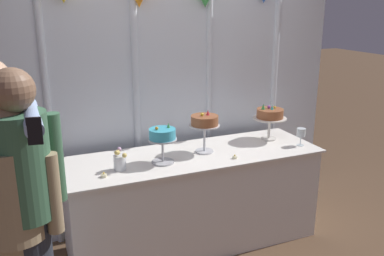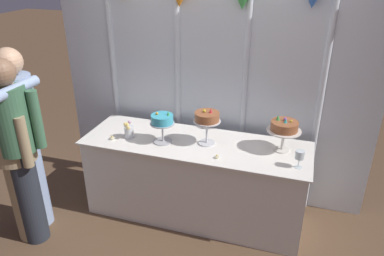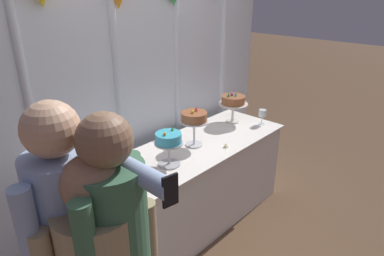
{
  "view_description": "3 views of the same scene",
  "coord_description": "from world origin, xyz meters",
  "px_view_note": "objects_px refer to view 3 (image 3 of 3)",
  "views": [
    {
      "loc": [
        -1.25,
        -2.8,
        1.97
      ],
      "look_at": [
        -0.04,
        0.04,
        1.04
      ],
      "focal_mm": 39.14,
      "sensor_mm": 36.0,
      "label": 1
    },
    {
      "loc": [
        0.89,
        -2.77,
        2.38
      ],
      "look_at": [
        -0.02,
        0.06,
        0.96
      ],
      "focal_mm": 34.54,
      "sensor_mm": 36.0,
      "label": 2
    },
    {
      "loc": [
        -1.89,
        -1.69,
        2.11
      ],
      "look_at": [
        0.01,
        0.06,
        1.01
      ],
      "focal_mm": 31.89,
      "sensor_mm": 36.0,
      "label": 3
    }
  ],
  "objects_px": {
    "wine_glass": "(262,114)",
    "tealight_far_left": "(129,193)",
    "cake_display_leftmost": "(169,141)",
    "tealight_near_left": "(226,146)",
    "cake_display_center": "(194,119)",
    "cake_display_rightmost": "(233,101)",
    "cake_table": "(188,189)",
    "flower_vase": "(136,174)",
    "guest_girl_blue_dress": "(74,256)"
  },
  "relations": [
    {
      "from": "wine_glass",
      "to": "tealight_far_left",
      "type": "relative_size",
      "value": 3.42
    },
    {
      "from": "cake_display_leftmost",
      "to": "tealight_near_left",
      "type": "height_order",
      "value": "cake_display_leftmost"
    },
    {
      "from": "cake_display_center",
      "to": "tealight_near_left",
      "type": "height_order",
      "value": "cake_display_center"
    },
    {
      "from": "cake_display_rightmost",
      "to": "tealight_near_left",
      "type": "bearing_deg",
      "value": -148.91
    },
    {
      "from": "cake_table",
      "to": "cake_display_center",
      "type": "bearing_deg",
      "value": 8.93
    },
    {
      "from": "cake_display_leftmost",
      "to": "cake_table",
      "type": "bearing_deg",
      "value": 15.1
    },
    {
      "from": "cake_display_leftmost",
      "to": "flower_vase",
      "type": "xyz_separation_m",
      "value": [
        -0.33,
        -0.01,
        -0.14
      ]
    },
    {
      "from": "cake_display_leftmost",
      "to": "cake_display_center",
      "type": "distance_m",
      "value": 0.4
    },
    {
      "from": "cake_display_rightmost",
      "to": "tealight_near_left",
      "type": "xyz_separation_m",
      "value": [
        -0.51,
        -0.31,
        -0.21
      ]
    },
    {
      "from": "cake_display_center",
      "to": "wine_glass",
      "type": "relative_size",
      "value": 2.3
    },
    {
      "from": "wine_glass",
      "to": "guest_girl_blue_dress",
      "type": "distance_m",
      "value": 2.34
    },
    {
      "from": "cake_table",
      "to": "tealight_far_left",
      "type": "distance_m",
      "value": 0.88
    },
    {
      "from": "cake_display_leftmost",
      "to": "tealight_far_left",
      "type": "height_order",
      "value": "cake_display_leftmost"
    },
    {
      "from": "cake_table",
      "to": "tealight_far_left",
      "type": "height_order",
      "value": "tealight_far_left"
    },
    {
      "from": "cake_display_leftmost",
      "to": "flower_vase",
      "type": "relative_size",
      "value": 1.8
    },
    {
      "from": "tealight_far_left",
      "to": "cake_display_rightmost",
      "type": "bearing_deg",
      "value": 10.01
    },
    {
      "from": "cake_display_leftmost",
      "to": "wine_glass",
      "type": "height_order",
      "value": "cake_display_leftmost"
    },
    {
      "from": "cake_display_center",
      "to": "flower_vase",
      "type": "distance_m",
      "value": 0.75
    },
    {
      "from": "cake_display_leftmost",
      "to": "flower_vase",
      "type": "bearing_deg",
      "value": -177.51
    },
    {
      "from": "cake_display_rightmost",
      "to": "tealight_far_left",
      "type": "bearing_deg",
      "value": -169.99
    },
    {
      "from": "cake_display_leftmost",
      "to": "cake_display_rightmost",
      "type": "height_order",
      "value": "cake_display_rightmost"
    },
    {
      "from": "cake_display_rightmost",
      "to": "tealight_near_left",
      "type": "distance_m",
      "value": 0.63
    },
    {
      "from": "cake_table",
      "to": "cake_display_leftmost",
      "type": "relative_size",
      "value": 6.84
    },
    {
      "from": "cake_display_center",
      "to": "tealight_near_left",
      "type": "relative_size",
      "value": 8.93
    },
    {
      "from": "cake_table",
      "to": "tealight_far_left",
      "type": "bearing_deg",
      "value": -166.93
    },
    {
      "from": "cake_display_leftmost",
      "to": "flower_vase",
      "type": "distance_m",
      "value": 0.36
    },
    {
      "from": "flower_vase",
      "to": "tealight_near_left",
      "type": "relative_size",
      "value": 4.37
    },
    {
      "from": "tealight_far_left",
      "to": "tealight_near_left",
      "type": "xyz_separation_m",
      "value": [
        1.02,
        -0.04,
        -0.0
      ]
    },
    {
      "from": "cake_display_leftmost",
      "to": "tealight_far_left",
      "type": "distance_m",
      "value": 0.52
    },
    {
      "from": "cake_table",
      "to": "cake_display_rightmost",
      "type": "relative_size",
      "value": 6.43
    },
    {
      "from": "wine_glass",
      "to": "flower_vase",
      "type": "height_order",
      "value": "flower_vase"
    },
    {
      "from": "tealight_far_left",
      "to": "guest_girl_blue_dress",
      "type": "distance_m",
      "value": 0.76
    },
    {
      "from": "cake_display_center",
      "to": "cake_table",
      "type": "bearing_deg",
      "value": -171.07
    },
    {
      "from": "tealight_near_left",
      "to": "guest_girl_blue_dress",
      "type": "relative_size",
      "value": 0.02
    },
    {
      "from": "cake_display_leftmost",
      "to": "flower_vase",
      "type": "height_order",
      "value": "cake_display_leftmost"
    },
    {
      "from": "tealight_far_left",
      "to": "cake_display_leftmost",
      "type": "bearing_deg",
      "value": 11.82
    },
    {
      "from": "flower_vase",
      "to": "cake_display_center",
      "type": "bearing_deg",
      "value": 8.49
    },
    {
      "from": "wine_glass",
      "to": "flower_vase",
      "type": "relative_size",
      "value": 0.89
    },
    {
      "from": "guest_girl_blue_dress",
      "to": "tealight_near_left",
      "type": "bearing_deg",
      "value": 13.09
    },
    {
      "from": "cake_display_rightmost",
      "to": "wine_glass",
      "type": "height_order",
      "value": "cake_display_rightmost"
    },
    {
      "from": "cake_display_rightmost",
      "to": "wine_glass",
      "type": "distance_m",
      "value": 0.31
    },
    {
      "from": "wine_glass",
      "to": "flower_vase",
      "type": "bearing_deg",
      "value": 177.61
    },
    {
      "from": "guest_girl_blue_dress",
      "to": "cake_display_rightmost",
      "type": "bearing_deg",
      "value": 17.78
    },
    {
      "from": "cake_display_leftmost",
      "to": "cake_display_center",
      "type": "xyz_separation_m",
      "value": [
        0.39,
        0.09,
        0.04
      ]
    },
    {
      "from": "cake_display_leftmost",
      "to": "cake_display_center",
      "type": "relative_size",
      "value": 0.88
    },
    {
      "from": "cake_table",
      "to": "cake_display_rightmost",
      "type": "bearing_deg",
      "value": 6.93
    },
    {
      "from": "flower_vase",
      "to": "tealight_near_left",
      "type": "bearing_deg",
      "value": -7.87
    },
    {
      "from": "cake_display_rightmost",
      "to": "guest_girl_blue_dress",
      "type": "relative_size",
      "value": 0.19
    },
    {
      "from": "wine_glass",
      "to": "tealight_near_left",
      "type": "bearing_deg",
      "value": -175.09
    },
    {
      "from": "cake_display_leftmost",
      "to": "cake_display_rightmost",
      "type": "distance_m",
      "value": 1.07
    }
  ]
}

